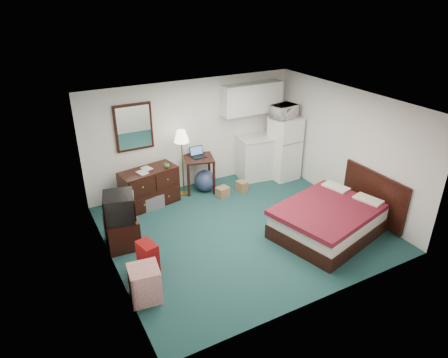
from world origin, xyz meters
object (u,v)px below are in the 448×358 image
kitchen_counter (257,157)px  tv_stand (122,232)px  suitcase (148,259)px  bed (328,221)px  floor_lamp (183,163)px  fridge (284,148)px  desk (199,174)px  dresser (149,187)px

kitchen_counter → tv_stand: (-3.75, -1.35, -0.23)m
kitchen_counter → suitcase: size_ratio=1.72×
bed → tv_stand: bearing=142.5°
floor_lamp → tv_stand: (-1.77, -1.32, -0.48)m
fridge → bed: bearing=-109.1°
tv_stand → floor_lamp: bearing=41.5°
desk → tv_stand: bearing=-132.4°
dresser → bed: size_ratio=0.64×
kitchen_counter → tv_stand: kitchen_counter is taller
fridge → bed: size_ratio=0.81×
kitchen_counter → tv_stand: bearing=-152.8°
floor_lamp → tv_stand: floor_lamp is taller
bed → fridge: bearing=58.4°
suitcase → desk: bearing=36.6°
dresser → bed: (2.57, -2.74, -0.11)m
fridge → suitcase: size_ratio=2.56×
fridge → desk: bearing=168.3°
dresser → tv_stand: dresser is taller
dresser → tv_stand: (-0.95, -1.24, -0.13)m
kitchen_counter → bed: size_ratio=0.54×
desk → kitchen_counter: kitchen_counter is taller
fridge → suitcase: (-4.14, -2.00, -0.46)m
floor_lamp → suitcase: bearing=-124.9°
dresser → floor_lamp: size_ratio=0.79×
desk → kitchen_counter: size_ratio=0.79×
tv_stand → fridge: bearing=17.9°
suitcase → fridge: bearing=13.0°
kitchen_counter → suitcase: kitchen_counter is taller
fridge → tv_stand: bearing=-168.7°
fridge → suitcase: fridge is taller
tv_stand → desk: bearing=36.8°
kitchen_counter → suitcase: 4.30m
kitchen_counter → desk: bearing=-173.2°
desk → fridge: fridge is taller
desk → kitchen_counter: bearing=14.9°
fridge → tv_stand: fridge is taller
dresser → tv_stand: bearing=-138.2°
bed → floor_lamp: bearing=107.4°
dresser → desk: bearing=-4.7°
desk → dresser: bearing=-158.3°
desk → tv_stand: desk is taller
floor_lamp → bed: (1.75, -2.83, -0.46)m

